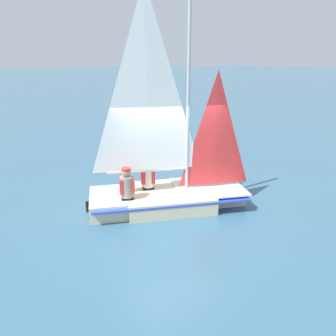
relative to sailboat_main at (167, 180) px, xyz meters
name	(u,v)px	position (x,y,z in m)	size (l,w,h in m)	color
ground_plane	(168,205)	(-0.03, 0.01, -0.69)	(260.00, 260.00, 0.00)	#38607A
sailboat_main	(167,180)	(0.00, 0.00, 0.00)	(4.11, 2.91, 5.25)	beige
sailor_helm	(148,180)	(0.31, -0.40, -0.07)	(0.41, 0.39, 1.16)	black
sailor_crew	(127,190)	(1.04, -0.10, -0.06)	(0.41, 0.39, 1.16)	black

